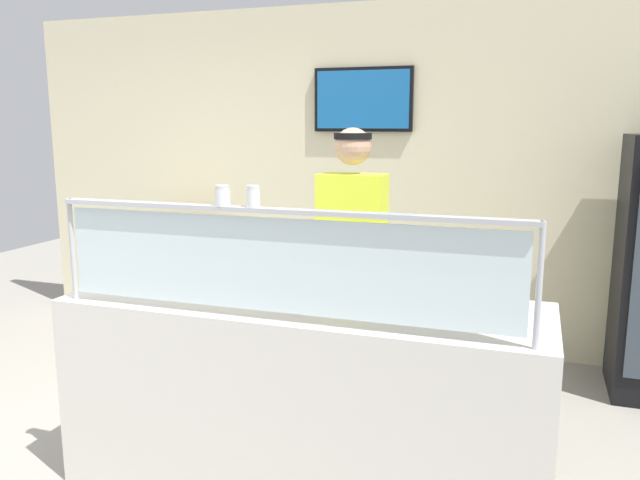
{
  "coord_description": "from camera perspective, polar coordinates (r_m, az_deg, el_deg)",
  "views": [
    {
      "loc": [
        2.17,
        -2.32,
        1.79
      ],
      "look_at": [
        1.22,
        0.41,
        1.25
      ],
      "focal_mm": 35.29,
      "sensor_mm": 36.0,
      "label": 1
    }
  ],
  "objects": [
    {
      "name": "serving_counter",
      "position": [
        3.17,
        -1.55,
        -13.89
      ],
      "size": [
        2.3,
        0.75,
        0.95
      ],
      "primitive_type": "cube",
      "color": "silver",
      "rests_on": "ground"
    },
    {
      "name": "pizza_box_stack",
      "position": [
        5.32,
        -13.53,
        1.33
      ],
      "size": [
        0.46,
        0.45,
        0.14
      ],
      "color": "tan",
      "rests_on": "prep_shelf"
    },
    {
      "name": "ground_plane",
      "position": [
        3.91,
        1.86,
        -16.62
      ],
      "size": [
        12.0,
        12.0,
        0.0
      ],
      "primitive_type": "plane",
      "color": "gray",
      "rests_on": "ground"
    },
    {
      "name": "worker_figure",
      "position": [
        3.65,
        2.93,
        -1.77
      ],
      "size": [
        0.41,
        0.5,
        1.76
      ],
      "color": "#23232D",
      "rests_on": "ground"
    },
    {
      "name": "sneeze_guard",
      "position": [
        2.64,
        -4.0,
        -1.05
      ],
      "size": [
        2.12,
        0.06,
        0.49
      ],
      "color": "#B2B5BC",
      "rests_on": "serving_counter"
    },
    {
      "name": "pizza_tray",
      "position": [
        3.07,
        -1.13,
        -4.89
      ],
      "size": [
        0.49,
        0.49,
        0.04
      ],
      "color": "#9EA0A8",
      "rests_on": "serving_counter"
    },
    {
      "name": "parmesan_shaker",
      "position": [
        2.71,
        -8.82,
        3.88
      ],
      "size": [
        0.06,
        0.06,
        0.09
      ],
      "color": "white",
      "rests_on": "sneeze_guard"
    },
    {
      "name": "pepper_flake_shaker",
      "position": [
        2.65,
        -6.08,
        3.83
      ],
      "size": [
        0.06,
        0.06,
        0.09
      ],
      "color": "white",
      "rests_on": "sneeze_guard"
    },
    {
      "name": "prep_shelf",
      "position": [
        5.42,
        -13.27,
        -4.02
      ],
      "size": [
        0.7,
        0.55,
        0.89
      ],
      "primitive_type": "cube",
      "color": "#B7BABF",
      "rests_on": "ground"
    },
    {
      "name": "shop_rear_unit",
      "position": [
        5.03,
        7.28,
        5.62
      ],
      "size": [
        6.7,
        0.13,
        2.7
      ],
      "color": "beige",
      "rests_on": "ground"
    },
    {
      "name": "pizza_server",
      "position": [
        3.04,
        -0.76,
        -4.63
      ],
      "size": [
        0.12,
        0.29,
        0.01
      ],
      "primitive_type": "cube",
      "rotation": [
        0.0,
        0.0,
        0.15
      ],
      "color": "#ADAFB7",
      "rests_on": "pizza_tray"
    }
  ]
}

